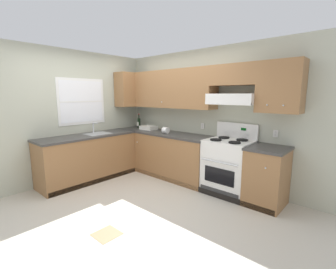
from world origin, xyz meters
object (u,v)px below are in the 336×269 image
Objects in this scene: wine_bottle at (139,122)px; bowl at (149,128)px; stove at (228,166)px; paper_towel_roll at (166,130)px.

bowl is at bearing -4.62° from wine_bottle.
paper_towel_roll is (-1.36, -0.09, 0.50)m from stove.
stove reaches higher than bowl.
wine_bottle reaches higher than paper_towel_roll.
stove is 2.07m from bowl.
wine_bottle is at bearing 178.05° from stove.
wine_bottle is 1.02m from paper_towel_roll.
bowl is 2.76× the size of paper_towel_roll.
wine_bottle is 0.37m from bowl.
stove is 9.23× the size of paper_towel_roll.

